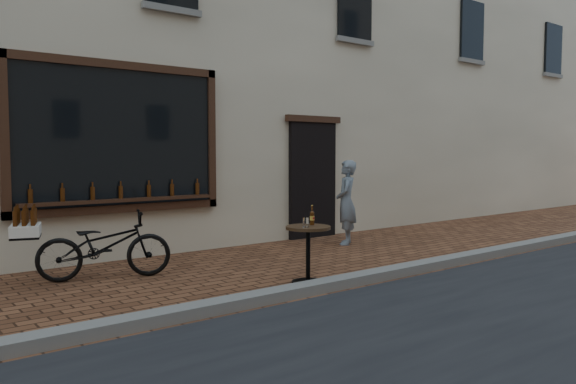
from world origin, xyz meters
TOP-DOWN VIEW (x-y plane):
  - ground at (0.00, 0.00)m, footprint 90.00×90.00m
  - kerb at (0.00, 0.20)m, footprint 90.00×0.25m
  - cargo_bicycle at (-2.56, 2.40)m, footprint 1.98×1.09m
  - bistro_table at (-0.63, 0.59)m, footprint 0.56×0.56m
  - pedestrian at (1.84, 2.47)m, footprint 0.64×0.63m

SIDE VIEW (x-z plane):
  - ground at x=0.00m, z-range 0.00..0.00m
  - kerb at x=0.00m, z-range 0.00..0.12m
  - cargo_bicycle at x=-2.56m, z-range -0.02..0.91m
  - bistro_table at x=-0.63m, z-range 0.03..0.99m
  - pedestrian at x=1.84m, z-range 0.00..1.49m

